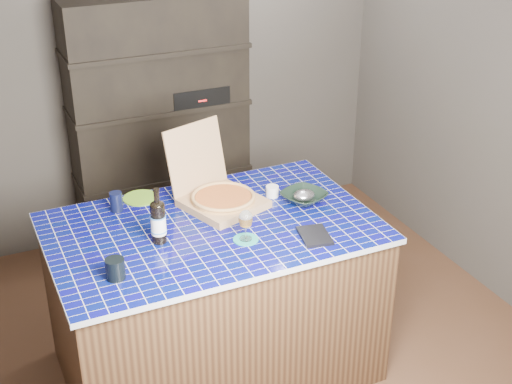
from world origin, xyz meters
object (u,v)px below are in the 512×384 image
pizza_box (220,196)px  wine_glass (246,220)px  mead_bottle (158,221)px  kitchen_island (214,299)px  bowl (304,197)px  dvd_case (315,236)px

pizza_box → wine_glass: (-0.02, -0.40, 0.06)m
pizza_box → mead_bottle: bearing=-169.6°
mead_bottle → wine_glass: size_ratio=1.82×
kitchen_island → wine_glass: wine_glass is taller
pizza_box → mead_bottle: (-0.42, -0.24, 0.06)m
wine_glass → bowl: (0.45, 0.25, -0.09)m
pizza_box → wine_glass: pizza_box is taller
kitchen_island → mead_bottle: bearing=-171.7°
bowl → wine_glass: bearing=-151.5°
pizza_box → dvd_case: pizza_box is taller
dvd_case → wine_glass: bearing=171.4°
wine_glass → mead_bottle: bearing=157.9°
kitchen_island → dvd_case: (0.43, -0.32, 0.46)m
bowl → mead_bottle: bearing=-174.2°
pizza_box → bowl: 0.46m
dvd_case → bowl: (0.13, 0.36, 0.02)m
pizza_box → dvd_case: bearing=-78.4°
kitchen_island → bowl: bowl is taller
wine_glass → pizza_box: bearing=86.8°
kitchen_island → wine_glass: bearing=-64.2°
dvd_case → bowl: size_ratio=0.86×
mead_bottle → wine_glass: (0.39, -0.16, -0.00)m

